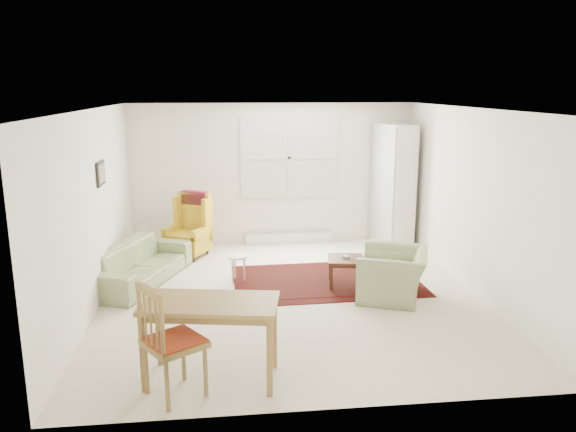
{
  "coord_description": "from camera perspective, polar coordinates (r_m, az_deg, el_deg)",
  "views": [
    {
      "loc": [
        -0.85,
        -7.1,
        2.77
      ],
      "look_at": [
        0.0,
        0.3,
        1.05
      ],
      "focal_mm": 35.0,
      "sensor_mm": 36.0,
      "label": 1
    }
  ],
  "objects": [
    {
      "name": "sofa",
      "position": [
        8.37,
        -14.89,
        -3.94
      ],
      "size": [
        1.42,
        2.1,
        0.79
      ],
      "primitive_type": "imported",
      "rotation": [
        0.0,
        0.0,
        1.2
      ],
      "color": "gray",
      "rests_on": "ground"
    },
    {
      "name": "cabinet",
      "position": [
        10.05,
        10.63,
        3.05
      ],
      "size": [
        0.63,
        0.94,
        2.15
      ],
      "primitive_type": null,
      "rotation": [
        0.0,
        0.0,
        0.22
      ],
      "color": "white",
      "rests_on": "ground"
    },
    {
      "name": "armchair",
      "position": [
        7.66,
        10.64,
        -5.36
      ],
      "size": [
        1.18,
        1.25,
        0.78
      ],
      "primitive_type": "imported",
      "rotation": [
        0.0,
        0.0,
        -1.94
      ],
      "color": "gray",
      "rests_on": "ground"
    },
    {
      "name": "rug",
      "position": [
        8.27,
        3.89,
        -6.52
      ],
      "size": [
        2.73,
        1.8,
        0.03
      ],
      "primitive_type": null,
      "rotation": [
        0.0,
        0.0,
        0.03
      ],
      "color": "black",
      "rests_on": "ground"
    },
    {
      "name": "wingback_chair",
      "position": [
        9.42,
        -10.19,
        -0.95
      ],
      "size": [
        0.84,
        0.86,
        1.07
      ],
      "primitive_type": null,
      "rotation": [
        0.0,
        0.0,
        -0.47
      ],
      "color": "gold",
      "rests_on": "ground"
    },
    {
      "name": "coffee_table",
      "position": [
        8.06,
        5.88,
        -5.64
      ],
      "size": [
        0.57,
        0.57,
        0.41
      ],
      "primitive_type": null,
      "rotation": [
        0.0,
        0.0,
        -0.16
      ],
      "color": "#401F13",
      "rests_on": "ground"
    },
    {
      "name": "stool",
      "position": [
        8.22,
        -5.17,
        -5.31
      ],
      "size": [
        0.35,
        0.35,
        0.39
      ],
      "primitive_type": null,
      "rotation": [
        0.0,
        0.0,
        -0.22
      ],
      "color": "white",
      "rests_on": "ground"
    },
    {
      "name": "room",
      "position": [
        7.52,
        0.22,
        1.38
      ],
      "size": [
        5.04,
        5.54,
        2.51
      ],
      "color": "beige",
      "rests_on": "ground"
    },
    {
      "name": "desk",
      "position": [
        5.54,
        -7.79,
        -12.44
      ],
      "size": [
        1.36,
        0.84,
        0.8
      ],
      "primitive_type": null,
      "rotation": [
        0.0,
        0.0,
        -0.17
      ],
      "color": "olive",
      "rests_on": "ground"
    },
    {
      "name": "desk_chair",
      "position": [
        5.27,
        -11.48,
        -12.21
      ],
      "size": [
        0.67,
        0.67,
        1.1
      ],
      "primitive_type": null,
      "rotation": [
        0.0,
        0.0,
        2.17
      ],
      "color": "olive",
      "rests_on": "ground"
    }
  ]
}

